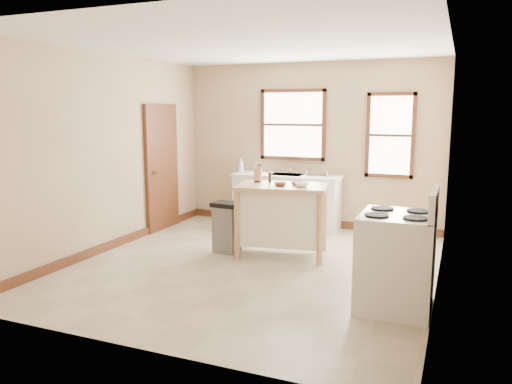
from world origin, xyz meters
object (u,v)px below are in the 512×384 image
dish_rack (319,173)px  bowl_a (280,184)px  knife_block (258,175)px  gas_stove (396,249)px  soap_bottle_a (241,165)px  kitchen_island (282,220)px  trash_bin (227,227)px  bowl_b (297,183)px  pepper_grinder (270,177)px  bowl_c (302,185)px  soap_bottle_b (256,168)px

dish_rack → bowl_a: size_ratio=2.05×
knife_block → gas_stove: (2.11, -1.47, -0.47)m
dish_rack → bowl_a: 1.71m
soap_bottle_a → kitchen_island: bearing=-26.8°
knife_block → gas_stove: size_ratio=0.16×
trash_bin → knife_block: bearing=44.8°
bowl_a → gas_stove: bearing=-36.0°
trash_bin → gas_stove: size_ratio=0.58×
soap_bottle_a → gas_stove: bearing=-20.7°
dish_rack → kitchen_island: size_ratio=0.30×
dish_rack → bowl_b: 1.54m
trash_bin → kitchen_island: bearing=16.2°
bowl_a → trash_bin: bearing=-175.9°
bowl_b → pepper_grinder: bearing=171.9°
dish_rack → kitchen_island: dish_rack is taller
bowl_b → bowl_c: bearing=-54.6°
dish_rack → bowl_b: bearing=-95.2°
bowl_c → gas_stove: size_ratio=0.15×
soap_bottle_a → bowl_c: 2.35m
knife_block → bowl_a: 0.50m
knife_block → trash_bin: (-0.35, -0.30, -0.73)m
bowl_a → soap_bottle_b: bearing=121.9°
kitchen_island → trash_bin: 0.80m
kitchen_island → trash_bin: (-0.77, -0.16, -0.13)m
soap_bottle_a → bowl_a: size_ratio=1.35×
soap_bottle_b → bowl_a: soap_bottle_b is taller
soap_bottle_b → gas_stove: gas_stove is taller
soap_bottle_a → bowl_a: bearing=-28.5°
soap_bottle_b → bowl_c: soap_bottle_b is taller
bowl_a → bowl_b: bowl_a is taller
soap_bottle_a → dish_rack: (1.41, 0.01, -0.08)m
soap_bottle_a → gas_stove: size_ratio=0.19×
dish_rack → bowl_b: (0.11, -1.53, 0.05)m
bowl_a → trash_bin: (-0.78, -0.06, -0.65)m
dish_rack → knife_block: size_ratio=1.84×
dish_rack → trash_bin: 2.05m
bowl_a → bowl_c: 0.30m
dish_rack → pepper_grinder: (-0.31, -1.47, 0.10)m
knife_block → bowl_a: knife_block is taller
bowl_a → bowl_b: 0.26m
soap_bottle_a → bowl_a: (1.34, -1.70, -0.03)m
soap_bottle_a → bowl_b: bearing=-21.6°
knife_block → bowl_b: (0.61, -0.07, -0.08)m
pepper_grinder → soap_bottle_b: bearing=119.1°
soap_bottle_b → knife_block: bearing=-70.2°
bowl_a → bowl_c: size_ratio=0.97×
kitchen_island → dish_rack: bearing=77.3°
pepper_grinder → soap_bottle_a: bearing=127.0°
pepper_grinder → trash_bin: pepper_grinder is taller
bowl_b → trash_bin: bowl_b is taller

